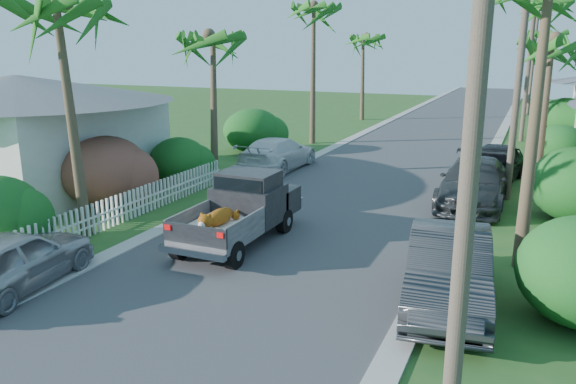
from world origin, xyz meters
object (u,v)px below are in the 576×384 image
at_px(parked_car_rm, 474,183).
at_px(palm_l_d, 364,37).
at_px(palm_r_c, 546,2).
at_px(palm_r_d, 548,33).
at_px(utility_pole_a, 473,136).
at_px(palm_l_c, 314,7).
at_px(palm_r_b, 552,40).
at_px(parked_car_rn, 448,269).
at_px(palm_l_b, 211,36).
at_px(pickup_truck, 244,207).
at_px(utility_pole_c, 529,66).
at_px(palm_l_a, 60,2).
at_px(parked_car_rf, 494,164).
at_px(house_left, 22,136).
at_px(utility_pole_d, 533,60).
at_px(parked_car_lf, 278,154).
at_px(utility_pole_b, 519,78).
at_px(parked_car_ln, 14,261).

distance_m(parked_car_rm, palm_l_d, 25.48).
bearing_deg(palm_r_c, palm_r_d, 88.77).
relative_size(palm_r_d, utility_pole_a, 0.89).
xyz_separation_m(palm_l_d, utility_pole_a, (12.10, -36.00, -1.84)).
distance_m(palm_l_c, palm_l_d, 12.10).
relative_size(parked_car_rm, palm_r_b, 0.79).
relative_size(parked_car_rn, palm_l_b, 0.69).
distance_m(pickup_truck, utility_pole_c, 24.49).
height_order(palm_l_a, utility_pole_a, utility_pole_a).
xyz_separation_m(pickup_truck, parked_car_rf, (6.36, 10.79, -0.18)).
distance_m(parked_car_rm, house_left, 18.13).
distance_m(house_left, utility_pole_d, 40.60).
relative_size(parked_car_rn, parked_car_rf, 1.05).
xyz_separation_m(parked_car_rn, palm_r_b, (1.74, 12.26, 5.11)).
bearing_deg(palm_r_b, parked_car_lf, -176.65).
height_order(parked_car_rn, palm_l_b, palm_l_b).
xyz_separation_m(parked_car_rf, utility_pole_b, (0.70, -2.61, 3.77)).
distance_m(parked_car_lf, palm_l_b, 6.21).
distance_m(palm_l_a, utility_pole_d, 41.77).
bearing_deg(pickup_truck, parked_car_rn, -18.27).
xyz_separation_m(parked_car_ln, utility_pole_d, (10.38, 43.68, 3.86)).
distance_m(palm_r_c, utility_pole_b, 13.48).
height_order(parked_car_ln, palm_l_c, palm_l_c).
bearing_deg(palm_l_d, parked_car_rf, -58.22).
distance_m(parked_car_ln, house_left, 11.33).
xyz_separation_m(parked_car_ln, palm_l_b, (-2.02, 12.68, 5.40)).
distance_m(palm_l_b, palm_r_c, 19.21).
bearing_deg(parked_car_rm, palm_l_d, 115.78).
bearing_deg(palm_l_c, palm_r_c, 18.15).
relative_size(parked_car_rm, palm_l_c, 0.62).
bearing_deg(palm_l_d, pickup_truck, -80.21).
xyz_separation_m(parked_car_ln, parked_car_lf, (0.02, 15.01, 0.02)).
bearing_deg(utility_pole_b, pickup_truck, -130.82).
distance_m(pickup_truck, palm_l_a, 7.80).
distance_m(parked_car_rn, palm_r_b, 13.40).
distance_m(palm_l_a, utility_pole_c, 27.74).
height_order(parked_car_lf, palm_r_d, palm_r_d).
relative_size(house_left, utility_pole_a, 1.00).
distance_m(parked_car_lf, palm_r_c, 17.61).
distance_m(utility_pole_a, utility_pole_b, 15.00).
bearing_deg(palm_l_d, utility_pole_c, -26.38).
relative_size(palm_r_b, palm_r_d, 0.90).
bearing_deg(palm_l_c, utility_pole_c, 27.35).
relative_size(palm_l_b, palm_r_d, 0.93).
distance_m(palm_l_b, palm_r_d, 31.00).
bearing_deg(parked_car_rm, utility_pole_d, 87.53).
height_order(palm_l_a, house_left, palm_l_a).
relative_size(house_left, utility_pole_d, 1.00).
relative_size(palm_l_b, palm_r_c, 0.79).
xyz_separation_m(utility_pole_b, utility_pole_c, (0.00, 15.00, 0.00)).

